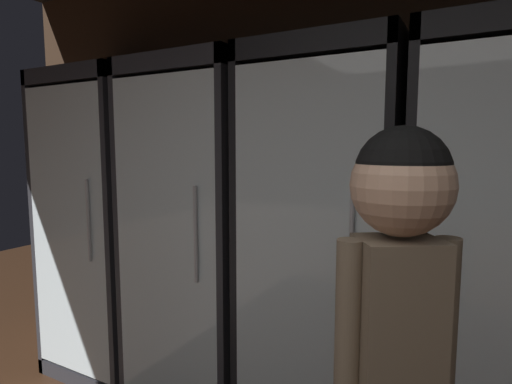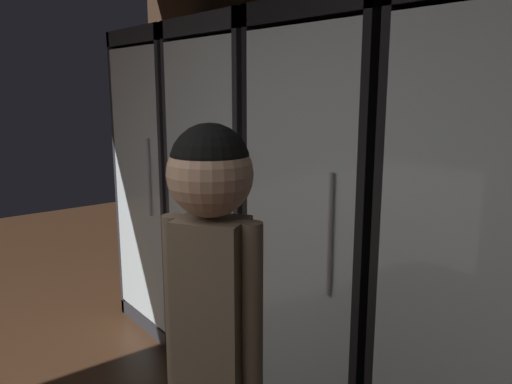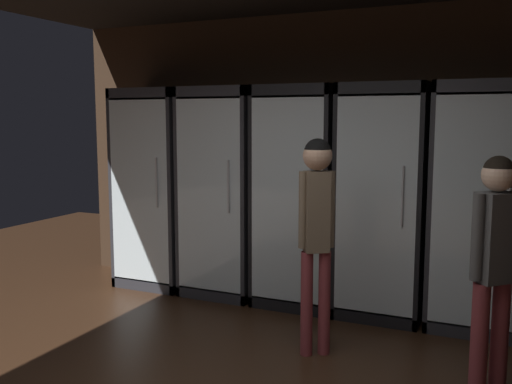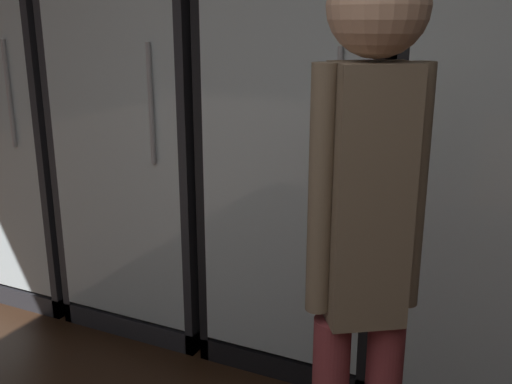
{
  "view_description": "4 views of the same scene",
  "coord_description": "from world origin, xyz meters",
  "px_view_note": "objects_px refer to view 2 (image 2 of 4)",
  "views": [
    {
      "loc": [
        0.35,
        0.68,
        1.6
      ],
      "look_at": [
        -0.7,
        2.58,
        1.35
      ],
      "focal_mm": 28.89,
      "sensor_mm": 36.0,
      "label": 1
    },
    {
      "loc": [
        1.26,
        0.91,
        1.73
      ],
      "look_at": [
        -0.59,
        2.33,
        1.24
      ],
      "focal_mm": 36.02,
      "sensor_mm": 36.0,
      "label": 2
    },
    {
      "loc": [
        1.5,
        -2.39,
        1.79
      ],
      "look_at": [
        -0.71,
        2.51,
        1.09
      ],
      "focal_mm": 39.99,
      "sensor_mm": 36.0,
      "label": 3
    },
    {
      "loc": [
        0.52,
        0.33,
        1.49
      ],
      "look_at": [
        -0.53,
        2.53,
        0.77
      ],
      "focal_mm": 41.19,
      "sensor_mm": 36.0,
      "label": 4
    }
  ],
  "objects_px": {
    "cooler_center": "(351,236)",
    "shopper_near": "(213,340)",
    "cooler_far_left": "(184,184)",
    "cooler_left": "(250,205)"
  },
  "relations": [
    {
      "from": "cooler_center",
      "to": "shopper_near",
      "type": "height_order",
      "value": "cooler_center"
    },
    {
      "from": "cooler_far_left",
      "to": "cooler_center",
      "type": "height_order",
      "value": "same"
    },
    {
      "from": "cooler_left",
      "to": "cooler_center",
      "type": "xyz_separation_m",
      "value": [
        0.8,
        -0.0,
        -0.0
      ]
    },
    {
      "from": "cooler_left",
      "to": "shopper_near",
      "type": "xyz_separation_m",
      "value": [
        1.34,
        -1.13,
        0.05
      ]
    },
    {
      "from": "cooler_left",
      "to": "shopper_near",
      "type": "height_order",
      "value": "cooler_left"
    },
    {
      "from": "cooler_far_left",
      "to": "cooler_left",
      "type": "distance_m",
      "value": 0.8
    },
    {
      "from": "cooler_center",
      "to": "shopper_near",
      "type": "bearing_deg",
      "value": -64.43
    },
    {
      "from": "cooler_far_left",
      "to": "shopper_near",
      "type": "xyz_separation_m",
      "value": [
        2.14,
        -1.13,
        0.04
      ]
    },
    {
      "from": "cooler_center",
      "to": "shopper_near",
      "type": "xyz_separation_m",
      "value": [
        0.54,
        -1.13,
        0.05
      ]
    },
    {
      "from": "shopper_near",
      "to": "cooler_left",
      "type": "bearing_deg",
      "value": 139.91
    }
  ]
}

